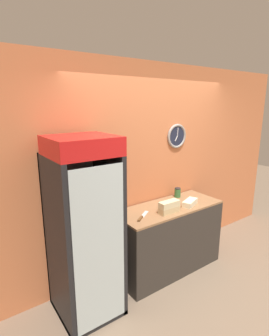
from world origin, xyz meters
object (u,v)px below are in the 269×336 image
object	(u,v)px
beverage_cooler	(82,221)
sandwich_flat_left	(190,203)
chefs_knife	(142,217)
sandwich_stack_middle	(169,204)
sandwich_stack_bottom	(169,210)
condiment_jar	(178,193)

from	to	relation	value
beverage_cooler	sandwich_flat_left	xyz separation A→B (m)	(1.46, -0.13, -0.09)
sandwich_flat_left	chefs_knife	world-z (taller)	sandwich_flat_left
beverage_cooler	sandwich_stack_middle	world-z (taller)	beverage_cooler
sandwich_stack_middle	sandwich_flat_left	xyz separation A→B (m)	(0.39, 0.02, -0.08)
sandwich_stack_bottom	condiment_jar	xyz separation A→B (m)	(0.48, 0.34, 0.03)
sandwich_stack_bottom	chefs_knife	xyz separation A→B (m)	(-0.36, 0.08, -0.03)
beverage_cooler	sandwich_stack_middle	distance (m)	1.08
sandwich_flat_left	beverage_cooler	bearing A→B (deg)	174.85
beverage_cooler	chefs_knife	bearing A→B (deg)	-6.13
sandwich_stack_middle	sandwich_flat_left	size ratio (longest dim) A/B	0.93
sandwich_stack_middle	chefs_knife	size ratio (longest dim) A/B	0.95
sandwich_stack_bottom	sandwich_flat_left	bearing A→B (deg)	3.12
sandwich_stack_bottom	sandwich_stack_middle	size ratio (longest dim) A/B	1.00
sandwich_stack_bottom	condiment_jar	world-z (taller)	condiment_jar
beverage_cooler	chefs_knife	distance (m)	0.72
chefs_knife	condiment_jar	xyz separation A→B (m)	(0.84, 0.26, 0.06)
condiment_jar	sandwich_flat_left	bearing A→B (deg)	-105.46
sandwich_stack_bottom	sandwich_flat_left	distance (m)	0.39
sandwich_stack_bottom	beverage_cooler	bearing A→B (deg)	171.88
sandwich_stack_middle	chefs_knife	world-z (taller)	sandwich_stack_middle
sandwich_flat_left	condiment_jar	world-z (taller)	condiment_jar
sandwich_stack_middle	beverage_cooler	bearing A→B (deg)	171.88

